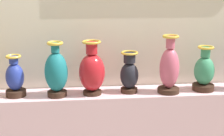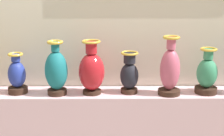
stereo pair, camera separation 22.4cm
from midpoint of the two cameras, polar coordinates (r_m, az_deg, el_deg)
back_wall at (r=2.50m, az=2.79°, el=6.47°), size 4.54×0.14×2.62m
vase_cobalt at (r=2.42m, az=-13.59°, el=-1.35°), size 0.14×0.14×0.29m
vase_teal at (r=2.33m, az=-6.92°, el=-0.53°), size 0.16×0.16×0.39m
vase_crimson at (r=2.33m, az=-0.81°, el=-0.51°), size 0.18×0.18×0.39m
vase_onyx at (r=2.36m, az=5.72°, el=-1.12°), size 0.13×0.13×0.30m
vase_rose at (r=2.37m, az=12.67°, el=-0.38°), size 0.16×0.16×0.42m
vase_jade at (r=2.48m, az=18.59°, el=-1.08°), size 0.16×0.16×0.33m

